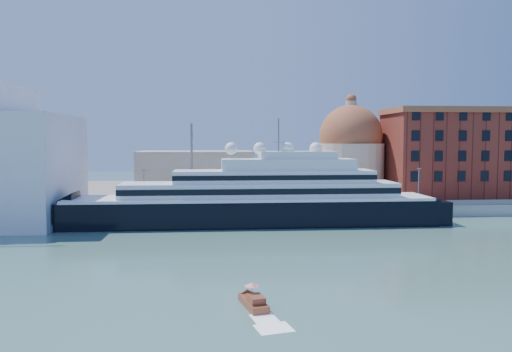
{
  "coord_description": "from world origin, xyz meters",
  "views": [
    {
      "loc": [
        -15.13,
        -75.58,
        16.82
      ],
      "look_at": [
        -7.29,
        18.0,
        10.12
      ],
      "focal_mm": 35.0,
      "sensor_mm": 36.0,
      "label": 1
    }
  ],
  "objects": [
    {
      "name": "water_taxi",
      "position": [
        -11.24,
        -26.47,
        0.6
      ],
      "size": [
        2.89,
        5.52,
        2.5
      ],
      "rotation": [
        0.0,
        0.0,
        0.23
      ],
      "color": "maroon",
      "rests_on": "ground"
    },
    {
      "name": "ground",
      "position": [
        0.0,
        0.0,
        0.0
      ],
      "size": [
        400.0,
        400.0,
        0.0
      ],
      "primitive_type": "plane",
      "color": "#3D6A61",
      "rests_on": "ground"
    },
    {
      "name": "warehouse",
      "position": [
        52.0,
        52.0,
        13.79
      ],
      "size": [
        43.0,
        19.0,
        23.25
      ],
      "color": "maroon",
      "rests_on": "land"
    },
    {
      "name": "quay_fence",
      "position": [
        0.0,
        29.5,
        3.1
      ],
      "size": [
        180.0,
        0.1,
        1.2
      ],
      "primitive_type": "cube",
      "color": "slate",
      "rests_on": "quay"
    },
    {
      "name": "lamp_posts",
      "position": [
        -12.67,
        32.27,
        9.84
      ],
      "size": [
        120.8,
        2.4,
        18.0
      ],
      "color": "slate",
      "rests_on": "quay"
    },
    {
      "name": "superyacht",
      "position": [
        -10.27,
        23.0,
        4.27
      ],
      "size": [
        82.78,
        11.48,
        24.74
      ],
      "color": "black",
      "rests_on": "ground"
    },
    {
      "name": "church",
      "position": [
        6.39,
        57.72,
        10.91
      ],
      "size": [
        66.0,
        18.0,
        25.5
      ],
      "color": "beige",
      "rests_on": "land"
    },
    {
      "name": "service_barge",
      "position": [
        -48.38,
        19.67,
        0.73
      ],
      "size": [
        11.28,
        3.85,
        2.53
      ],
      "rotation": [
        0.0,
        0.0,
        0.01
      ],
      "color": "white",
      "rests_on": "ground"
    },
    {
      "name": "land",
      "position": [
        0.0,
        75.0,
        1.0
      ],
      "size": [
        260.0,
        72.0,
        2.0
      ],
      "primitive_type": "cube",
      "color": "slate",
      "rests_on": "ground"
    },
    {
      "name": "quay",
      "position": [
        0.0,
        34.0,
        1.25
      ],
      "size": [
        180.0,
        10.0,
        2.5
      ],
      "primitive_type": "cube",
      "color": "gray",
      "rests_on": "ground"
    }
  ]
}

